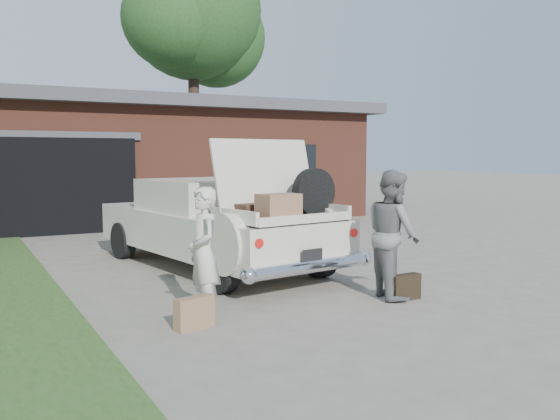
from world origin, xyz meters
TOP-DOWN VIEW (x-y plane):
  - ground at (0.00, 0.00)m, footprint 90.00×90.00m
  - house at (0.98, 11.47)m, footprint 12.80×7.80m
  - tree_right at (5.09, 16.91)m, footprint 6.33×5.50m
  - sedan at (-0.07, 2.66)m, footprint 2.60×5.18m
  - woman_left at (-1.33, -0.05)m, footprint 0.39×0.56m
  - woman_right at (1.15, -0.28)m, footprint 0.81×0.93m
  - suitcase_left at (-1.56, -0.36)m, footprint 0.46×0.24m
  - suitcase_right at (1.20, -0.48)m, footprint 0.42×0.15m

SIDE VIEW (x-z plane):
  - ground at x=0.00m, z-range 0.00..0.00m
  - suitcase_right at x=1.20m, z-range 0.00..0.32m
  - suitcase_left at x=-1.56m, z-range 0.00..0.34m
  - sedan at x=-0.07m, z-range -0.29..1.75m
  - woman_left at x=-1.33m, z-range 0.00..1.47m
  - woman_right at x=1.15m, z-range 0.00..1.63m
  - house at x=0.98m, z-range 0.02..3.32m
  - tree_right at x=5.09m, z-range 2.08..12.39m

